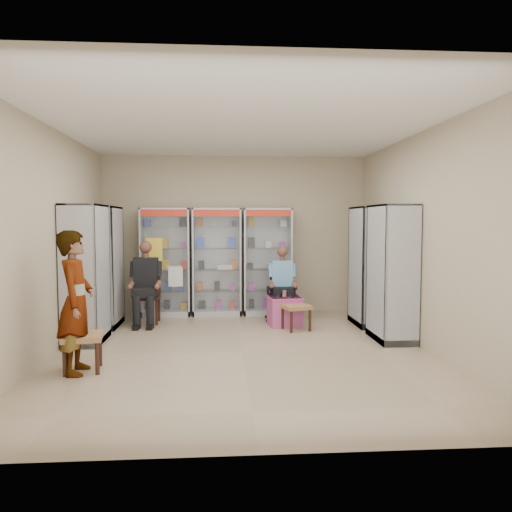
{
  "coord_description": "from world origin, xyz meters",
  "views": [
    {
      "loc": [
        -0.29,
        -6.63,
        1.76
      ],
      "look_at": [
        0.24,
        0.7,
        1.25
      ],
      "focal_mm": 35.0,
      "sensor_mm": 36.0,
      "label": 1
    }
  ],
  "objects": [
    {
      "name": "floor",
      "position": [
        0.0,
        0.0,
        0.0
      ],
      "size": [
        6.0,
        6.0,
        0.0
      ],
      "primitive_type": "plane",
      "color": "tan",
      "rests_on": "ground"
    },
    {
      "name": "room_shell",
      "position": [
        0.0,
        0.0,
        1.97
      ],
      "size": [
        5.02,
        6.02,
        3.01
      ],
      "color": "tan",
      "rests_on": "ground"
    },
    {
      "name": "cabinet_back_left",
      "position": [
        -1.3,
        2.73,
        1.0
      ],
      "size": [
        0.9,
        0.5,
        2.0
      ],
      "primitive_type": "cube",
      "color": "silver",
      "rests_on": "floor"
    },
    {
      "name": "cabinet_back_mid",
      "position": [
        -0.35,
        2.73,
        1.0
      ],
      "size": [
        0.9,
        0.5,
        2.0
      ],
      "primitive_type": "cube",
      "color": "#AAACB1",
      "rests_on": "floor"
    },
    {
      "name": "cabinet_back_right",
      "position": [
        0.6,
        2.73,
        1.0
      ],
      "size": [
        0.9,
        0.5,
        2.0
      ],
      "primitive_type": "cube",
      "color": "#B7B9BF",
      "rests_on": "floor"
    },
    {
      "name": "cabinet_right_far",
      "position": [
        2.23,
        1.6,
        1.0
      ],
      "size": [
        0.9,
        0.5,
        2.0
      ],
      "primitive_type": "cube",
      "rotation": [
        0.0,
        0.0,
        1.57
      ],
      "color": "silver",
      "rests_on": "floor"
    },
    {
      "name": "cabinet_right_near",
      "position": [
        2.23,
        0.5,
        1.0
      ],
      "size": [
        0.9,
        0.5,
        2.0
      ],
      "primitive_type": "cube",
      "rotation": [
        0.0,
        0.0,
        1.57
      ],
      "color": "#ADB1B5",
      "rests_on": "floor"
    },
    {
      "name": "cabinet_left_far",
      "position": [
        -2.23,
        1.8,
        1.0
      ],
      "size": [
        0.9,
        0.5,
        2.0
      ],
      "primitive_type": "cube",
      "rotation": [
        0.0,
        0.0,
        -1.57
      ],
      "color": "silver",
      "rests_on": "floor"
    },
    {
      "name": "cabinet_left_near",
      "position": [
        -2.23,
        0.7,
        1.0
      ],
      "size": [
        0.9,
        0.5,
        2.0
      ],
      "primitive_type": "cube",
      "rotation": [
        0.0,
        0.0,
        -1.57
      ],
      "color": "#B1B4B9",
      "rests_on": "floor"
    },
    {
      "name": "wooden_chair",
      "position": [
        -1.55,
        2.0,
        0.47
      ],
      "size": [
        0.42,
        0.42,
        0.94
      ],
      "primitive_type": "cube",
      "color": "black",
      "rests_on": "floor"
    },
    {
      "name": "seated_customer",
      "position": [
        -1.55,
        1.95,
        0.67
      ],
      "size": [
        0.44,
        0.6,
        1.34
      ],
      "primitive_type": null,
      "color": "black",
      "rests_on": "floor"
    },
    {
      "name": "office_chair",
      "position": [
        0.79,
        2.04,
        0.49
      ],
      "size": [
        0.55,
        0.55,
        0.98
      ],
      "primitive_type": "cube",
      "rotation": [
        0.0,
        0.0,
        -0.04
      ],
      "color": "black",
      "rests_on": "floor"
    },
    {
      "name": "seated_shopkeeper",
      "position": [
        0.79,
        1.99,
        0.62
      ],
      "size": [
        0.43,
        0.58,
        1.24
      ],
      "primitive_type": null,
      "rotation": [
        0.0,
        0.0,
        -0.04
      ],
      "color": "#76A3EA",
      "rests_on": "floor"
    },
    {
      "name": "pink_trunk",
      "position": [
        0.79,
        1.63,
        0.25
      ],
      "size": [
        0.56,
        0.54,
        0.49
      ],
      "primitive_type": "cube",
      "rotation": [
        0.0,
        0.0,
        0.1
      ],
      "color": "#AB4487",
      "rests_on": "floor"
    },
    {
      "name": "tea_glass",
      "position": [
        0.78,
        1.6,
        0.55
      ],
      "size": [
        0.07,
        0.07,
        0.11
      ],
      "primitive_type": "cylinder",
      "color": "#5F1B08",
      "rests_on": "pink_trunk"
    },
    {
      "name": "woven_stool_a",
      "position": [
        0.93,
        1.27,
        0.21
      ],
      "size": [
        0.52,
        0.52,
        0.41
      ],
      "primitive_type": "cube",
      "rotation": [
        0.0,
        0.0,
        0.31
      ],
      "color": "#B47E4C",
      "rests_on": "floor"
    },
    {
      "name": "woven_stool_b",
      "position": [
        -1.9,
        -0.75,
        0.22
      ],
      "size": [
        0.5,
        0.5,
        0.44
      ],
      "primitive_type": "cube",
      "rotation": [
        0.0,
        0.0,
        0.14
      ],
      "color": "#B67A4D",
      "rests_on": "floor"
    },
    {
      "name": "standing_man",
      "position": [
        -1.95,
        -0.81,
        0.83
      ],
      "size": [
        0.42,
        0.62,
        1.66
      ],
      "primitive_type": "imported",
      "rotation": [
        0.0,
        0.0,
        1.61
      ],
      "color": "gray",
      "rests_on": "floor"
    }
  ]
}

